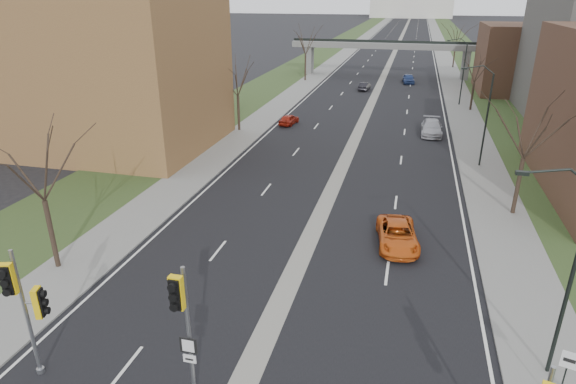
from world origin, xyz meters
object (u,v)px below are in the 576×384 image
at_px(signal_pole_left, 25,299).
at_px(speed_limit_sign, 566,369).
at_px(signal_pole_median, 183,315).
at_px(car_left_far, 365,86).
at_px(car_left_near, 289,119).
at_px(car_right_far, 409,79).
at_px(car_right_mid, 432,128).
at_px(car_right_near, 397,235).

distance_m(signal_pole_left, speed_limit_sign, 20.03).
bearing_deg(signal_pole_median, car_left_far, 90.17).
distance_m(signal_pole_median, speed_limit_sign, 13.82).
height_order(speed_limit_sign, car_left_far, speed_limit_sign).
relative_size(signal_pole_left, car_left_near, 1.59).
bearing_deg(signal_pole_left, car_right_far, 63.01).
relative_size(signal_pole_left, car_right_far, 1.26).
relative_size(signal_pole_left, signal_pole_median, 0.99).
relative_size(car_left_far, car_right_far, 0.83).
distance_m(signal_pole_left, car_right_mid, 44.03).
bearing_deg(car_right_near, signal_pole_left, -140.11).
bearing_deg(signal_pole_median, car_right_far, 84.98).
xyz_separation_m(signal_pole_left, car_left_far, (5.96, 65.09, -3.12)).
distance_m(signal_pole_left, car_right_far, 74.42).
distance_m(car_left_near, car_right_near, 29.91).
distance_m(signal_pole_left, car_left_near, 41.45).
distance_m(speed_limit_sign, car_right_near, 13.06).
bearing_deg(car_right_far, car_right_near, -94.92).
relative_size(signal_pole_median, speed_limit_sign, 2.28).
bearing_deg(speed_limit_sign, signal_pole_left, -155.32).
xyz_separation_m(speed_limit_sign, car_right_far, (-7.11, 69.93, -1.09)).
xyz_separation_m(signal_pole_median, car_right_far, (6.17, 73.07, -3.24)).
xyz_separation_m(signal_pole_median, car_right_near, (6.94, 14.50, -3.32)).
height_order(signal_pole_median, speed_limit_sign, signal_pole_median).
xyz_separation_m(speed_limit_sign, car_left_far, (-13.70, 61.73, -1.24)).
height_order(signal_pole_median, car_right_near, signal_pole_median).
height_order(car_right_near, car_right_mid, car_right_mid).
distance_m(signal_pole_median, car_right_near, 16.42).
bearing_deg(car_right_near, car_left_far, 90.31).
bearing_deg(car_left_far, signal_pole_left, 90.28).
xyz_separation_m(signal_pole_left, car_right_near, (13.31, 14.72, -3.04)).
height_order(car_left_near, car_left_far, car_left_far).
bearing_deg(car_left_near, signal_pole_left, 98.24).
xyz_separation_m(speed_limit_sign, car_left_near, (-19.99, 37.97, -1.25)).
bearing_deg(car_right_near, car_left_near, 109.15).
bearing_deg(speed_limit_sign, car_right_near, 134.15).
height_order(signal_pole_left, speed_limit_sign, signal_pole_left).
bearing_deg(car_right_far, signal_pole_median, -100.50).
height_order(signal_pole_left, car_right_far, signal_pole_left).
height_order(signal_pole_median, car_left_far, signal_pole_median).
xyz_separation_m(signal_pole_median, speed_limit_sign, (13.28, 3.14, -2.15)).
height_order(speed_limit_sign, car_left_near, speed_limit_sign).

